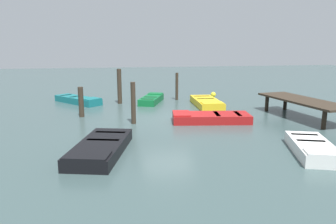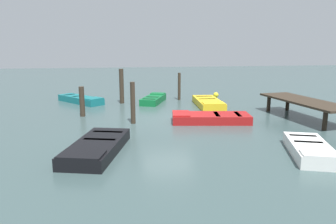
# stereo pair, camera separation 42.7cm
# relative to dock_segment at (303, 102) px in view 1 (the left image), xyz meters

# --- Properties ---
(ground_plane) EXTENTS (80.00, 80.00, 0.00)m
(ground_plane) POSITION_rel_dock_segment_xyz_m (-1.07, -6.68, -0.84)
(ground_plane) COLOR #384C4C
(dock_segment) EXTENTS (5.41, 2.34, 0.95)m
(dock_segment) POSITION_rel_dock_segment_xyz_m (0.00, 0.00, 0.00)
(dock_segment) COLOR #33281E
(dock_segment) RESTS_ON ground_plane
(rowboat_black) EXTENTS (3.82, 2.33, 0.46)m
(rowboat_black) POSITION_rel_dock_segment_xyz_m (3.59, -9.87, -0.62)
(rowboat_black) COLOR black
(rowboat_black) RESTS_ON ground_plane
(rowboat_green) EXTENTS (3.07, 2.02, 0.46)m
(rowboat_green) POSITION_rel_dock_segment_xyz_m (-5.79, -6.87, -0.62)
(rowboat_green) COLOR #0F602D
(rowboat_green) RESTS_ON ground_plane
(rowboat_teal) EXTENTS (3.48, 3.15, 0.46)m
(rowboat_teal) POSITION_rel_dock_segment_xyz_m (-6.45, -11.50, -0.62)
(rowboat_teal) COLOR #14666B
(rowboat_teal) RESTS_ON ground_plane
(rowboat_red) EXTENTS (1.98, 3.83, 0.46)m
(rowboat_red) POSITION_rel_dock_segment_xyz_m (-0.06, -4.80, -0.62)
(rowboat_red) COLOR maroon
(rowboat_red) RESTS_ON ground_plane
(rowboat_yellow) EXTENTS (3.70, 1.59, 0.46)m
(rowboat_yellow) POSITION_rel_dock_segment_xyz_m (-4.05, -3.73, -0.62)
(rowboat_yellow) COLOR gold
(rowboat_yellow) RESTS_ON ground_plane
(rowboat_white) EXTENTS (3.06, 2.05, 0.46)m
(rowboat_white) POSITION_rel_dock_segment_xyz_m (4.95, -2.88, -0.62)
(rowboat_white) COLOR silver
(rowboat_white) RESTS_ON ground_plane
(mooring_piling_near_left) EXTENTS (0.19, 0.19, 1.83)m
(mooring_piling_near_left) POSITION_rel_dock_segment_xyz_m (-6.55, -5.04, 0.08)
(mooring_piling_near_left) COLOR #33281E
(mooring_piling_near_left) RESTS_ON ground_plane
(mooring_piling_center) EXTENTS (0.28, 0.28, 2.18)m
(mooring_piling_center) POSITION_rel_dock_segment_xyz_m (-5.85, -8.89, 0.25)
(mooring_piling_center) COLOR #33281E
(mooring_piling_center) RESTS_ON ground_plane
(mooring_piling_mid_right) EXTENTS (0.26, 0.26, 1.54)m
(mooring_piling_mid_right) POSITION_rel_dock_segment_xyz_m (-2.36, -10.96, -0.07)
(mooring_piling_mid_right) COLOR #33281E
(mooring_piling_mid_right) RESTS_ON ground_plane
(mooring_piling_near_right) EXTENTS (0.22, 0.22, 1.96)m
(mooring_piling_near_right) POSITION_rel_dock_segment_xyz_m (-0.42, -8.44, 0.14)
(mooring_piling_near_right) COLOR #33281E
(mooring_piling_near_right) RESTS_ON ground_plane
(marker_buoy) EXTENTS (0.36, 0.36, 0.48)m
(marker_buoy) POSITION_rel_dock_segment_xyz_m (-6.44, -2.48, -0.55)
(marker_buoy) COLOR #262626
(marker_buoy) RESTS_ON ground_plane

